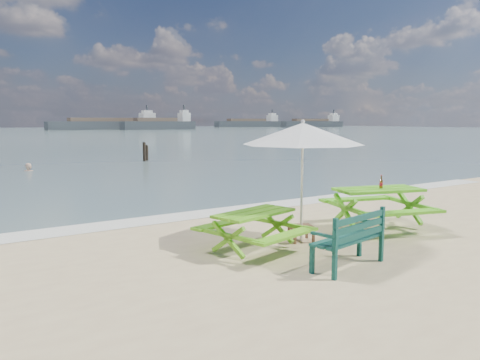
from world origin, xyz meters
TOP-DOWN VIEW (x-y plane):
  - foam_strip at (0.00, 4.60)m, footprint 22.00×0.90m
  - picnic_table_left at (-1.28, 1.22)m, footprint 1.83×1.95m
  - picnic_table_right at (1.92, 1.26)m, footprint 2.27×2.40m
  - park_bench at (-0.56, -0.27)m, footprint 1.45×0.71m
  - side_table at (-0.12, 1.33)m, footprint 0.58×0.58m
  - patio_umbrella at (-0.12, 1.33)m, footprint 2.89×2.89m
  - beer_bottle at (1.95, 1.22)m, footprint 0.07×0.07m
  - swimmer at (-2.22, 17.62)m, footprint 0.67×0.54m
  - mooring_pilings at (4.24, 19.71)m, footprint 0.57×0.77m
  - cargo_ships at (54.04, 123.18)m, footprint 142.35×39.83m

SIDE VIEW (x-z plane):
  - swimmer at x=-2.22m, z-range -1.25..0.36m
  - foam_strip at x=0.00m, z-range 0.00..0.01m
  - side_table at x=-0.12m, z-range 0.01..0.30m
  - park_bench at x=-0.56m, z-range -0.16..0.69m
  - picnic_table_left at x=-1.28m, z-range -0.01..0.69m
  - mooring_pilings at x=4.24m, z-range -0.24..1.02m
  - picnic_table_right at x=1.92m, z-range -0.02..0.83m
  - beer_bottle at x=1.95m, z-range 0.80..1.08m
  - cargo_ships at x=54.04m, z-range -1.02..3.38m
  - patio_umbrella at x=-0.12m, z-range 0.90..3.11m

